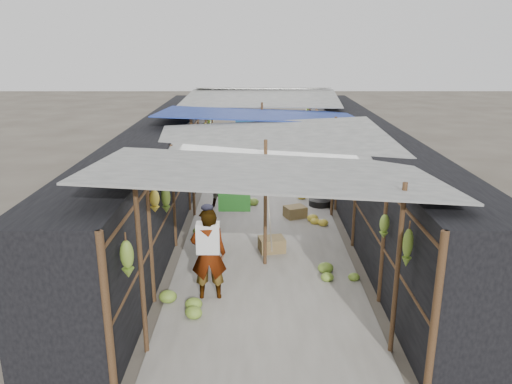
{
  "coord_description": "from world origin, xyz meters",
  "views": [
    {
      "loc": [
        -0.19,
        -6.37,
        4.4
      ],
      "look_at": [
        -0.18,
        4.01,
        1.25
      ],
      "focal_mm": 35.0,
      "sensor_mm": 36.0,
      "label": 1
    }
  ],
  "objects_px": {
    "crate_near": "(272,245)",
    "black_basin": "(320,203)",
    "vendor_elderly": "(209,254)",
    "shopper_blue": "(223,180)",
    "vendor_seated": "(320,184)"
  },
  "relations": [
    {
      "from": "black_basin",
      "to": "vendor_elderly",
      "type": "bearing_deg",
      "value": -116.7
    },
    {
      "from": "vendor_elderly",
      "to": "shopper_blue",
      "type": "distance_m",
      "value": 4.95
    },
    {
      "from": "vendor_elderly",
      "to": "shopper_blue",
      "type": "height_order",
      "value": "vendor_elderly"
    },
    {
      "from": "vendor_elderly",
      "to": "shopper_blue",
      "type": "relative_size",
      "value": 1.06
    },
    {
      "from": "shopper_blue",
      "to": "crate_near",
      "type": "bearing_deg",
      "value": -73.8
    },
    {
      "from": "black_basin",
      "to": "shopper_blue",
      "type": "xyz_separation_m",
      "value": [
        -2.67,
        -0.24,
        0.71
      ]
    },
    {
      "from": "black_basin",
      "to": "vendor_elderly",
      "type": "height_order",
      "value": "vendor_elderly"
    },
    {
      "from": "vendor_elderly",
      "to": "shopper_blue",
      "type": "xyz_separation_m",
      "value": [
        -0.06,
        4.95,
        -0.04
      ]
    },
    {
      "from": "crate_near",
      "to": "shopper_blue",
      "type": "bearing_deg",
      "value": 100.81
    },
    {
      "from": "crate_near",
      "to": "vendor_elderly",
      "type": "bearing_deg",
      "value": -131.98
    },
    {
      "from": "shopper_blue",
      "to": "vendor_seated",
      "type": "height_order",
      "value": "shopper_blue"
    },
    {
      "from": "black_basin",
      "to": "vendor_elderly",
      "type": "distance_m",
      "value": 5.85
    },
    {
      "from": "shopper_blue",
      "to": "vendor_seated",
      "type": "xyz_separation_m",
      "value": [
        2.77,
        1.06,
        -0.4
      ]
    },
    {
      "from": "black_basin",
      "to": "vendor_seated",
      "type": "xyz_separation_m",
      "value": [
        0.1,
        0.82,
        0.3
      ]
    },
    {
      "from": "crate_near",
      "to": "black_basin",
      "type": "distance_m",
      "value": 3.47
    }
  ]
}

